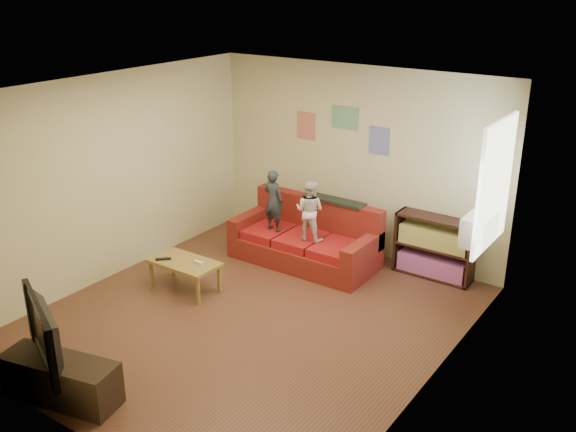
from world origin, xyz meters
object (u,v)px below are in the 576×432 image
Objects in this scene: sofa at (307,241)px; bookshelf at (434,250)px; child_a at (274,201)px; tv_stand at (61,379)px; coffee_table at (184,265)px; file_box at (343,272)px; child_b at (310,211)px; television at (53,330)px.

sofa is 1.76m from bookshelf.
sofa is 2.31× the size of child_a.
sofa reaches higher than tv_stand.
bookshelf is at bearing 41.73° from coffee_table.
file_box is at bearing -135.59° from bookshelf.
child_b is at bearing -154.11° from bookshelf.
sofa is at bearing -155.36° from child_a.
child_b is 1.83× the size of file_box.
television reaches higher than file_box.
bookshelf is 0.91× the size of tv_stand.
child_a reaches higher than sofa.
child_b reaches higher than coffee_table.
child_b is 0.75× the size of television.
bookshelf is at bearing -156.77° from child_a.
child_a is 1.93× the size of file_box.
coffee_table is 0.85× the size of bookshelf.
file_box is at bearing 159.91° from child_b.
child_b is at bearing 109.32° from television.
child_a is at bearing 118.31° from television.
child_b reaches higher than sofa.
tv_stand is (-0.36, -3.82, -0.63)m from child_b.
television is at bearing 97.73° from child_a.
child_b is at bearing -175.94° from child_a.
coffee_table is at bearing 128.92° from television.
file_box is (-0.89, -0.87, -0.22)m from bookshelf.
child_a is 0.83× the size of bookshelf.
coffee_table is at bearing 48.96° from child_b.
bookshelf is (2.11, 0.73, -0.49)m from child_a.
tv_stand is 0.54m from television.
file_box is at bearing 40.13° from coffee_table.
tv_stand is (0.60, -2.35, -0.13)m from coffee_table.
child_a is at bearing -8.01° from child_b.
child_b is 3.83m from television.
child_b is 0.93× the size of coffee_table.
coffee_table is 1.97× the size of file_box.
file_box is at bearing 99.70° from television.
child_a is at bearing 76.46° from coffee_table.
bookshelf reaches higher than coffee_table.
file_box is (1.58, 1.33, -0.19)m from coffee_table.
child_a reaches higher than file_box.
child_b is at bearing 71.82° from tv_stand.
coffee_table reaches higher than file_box.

